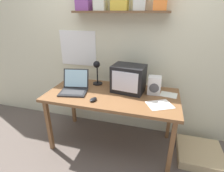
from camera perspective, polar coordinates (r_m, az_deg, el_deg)
The scene contains 12 objects.
ground_plane at distance 2.50m, azimuth 0.00°, elevation -17.87°, with size 12.00×12.00×0.00m, color #5F534C.
back_wall at distance 2.35m, azimuth 3.11°, elevation 15.19°, with size 5.60×0.24×2.60m.
corner_desk at distance 2.12m, azimuth 0.00°, elevation -4.03°, with size 1.56×0.75×0.73m.
crt_monitor at distance 2.11m, azimuth 5.41°, elevation 2.43°, with size 0.41×0.33×0.33m.
laptop at distance 2.19m, azimuth -12.15°, elevation -0.02°, with size 0.37×0.37×0.25m.
desk_lamp at distance 2.27m, azimuth -4.94°, elevation 5.22°, with size 0.13×0.16×0.33m.
juice_glass at distance 2.42m, azimuth -9.66°, elevation 2.13°, with size 0.07×0.07×0.12m.
space_heater at distance 2.10m, azimuth 13.61°, elevation 0.23°, with size 0.15×0.13×0.22m.
computer_mouse at distance 1.93m, azimuth -6.14°, elevation -4.40°, with size 0.08×0.12×0.03m.
loose_paper_near_laptop at distance 2.17m, azimuth 18.02°, elevation -2.71°, with size 0.21×0.18×0.00m.
loose_paper_near_monitor at distance 1.91m, azimuth 15.31°, elevation -5.95°, with size 0.32×0.30×0.00m.
floor_cushion at distance 2.50m, azimuth 26.69°, elevation -19.13°, with size 0.51×0.51×0.10m.
Camera 1 is at (0.51, -1.81, 1.64)m, focal length 28.00 mm.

